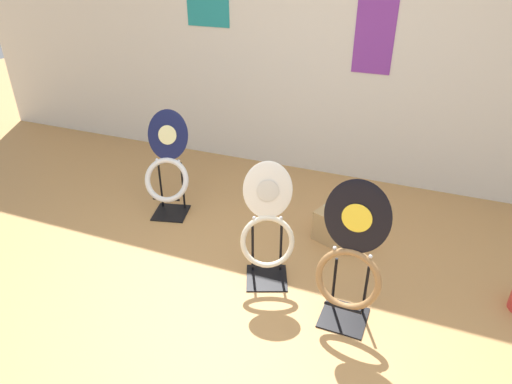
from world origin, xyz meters
TOP-DOWN VIEW (x-y plane):
  - ground_plane at (0.00, 0.00)m, footprint 14.00×14.00m
  - wall_back at (-0.00, 2.45)m, footprint 8.00×0.07m
  - toilet_seat_display_white_plain at (0.04, 0.67)m, footprint 0.39×0.36m
  - toilet_seat_display_jazz_black at (0.62, 0.49)m, footprint 0.39×0.29m
  - toilet_seat_display_navy_moon at (-1.03, 1.19)m, footprint 0.42×0.40m
  - storage_box at (0.40, 1.32)m, footprint 0.41×0.39m

SIDE VIEW (x-z plane):
  - ground_plane at x=0.00m, z-range 0.00..0.00m
  - storage_box at x=0.40m, z-range 0.00..0.25m
  - toilet_seat_display_navy_moon at x=-1.03m, z-range -0.03..0.84m
  - toilet_seat_display_white_plain at x=0.04m, z-range -0.03..0.84m
  - toilet_seat_display_jazz_black at x=0.62m, z-range -0.05..0.91m
  - wall_back at x=0.00m, z-range 0.00..2.60m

